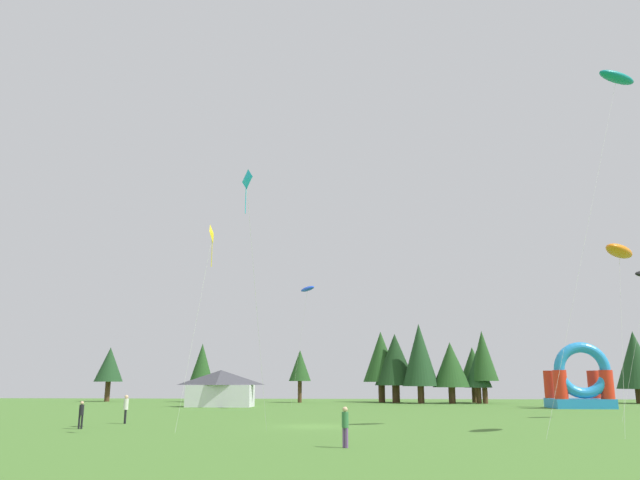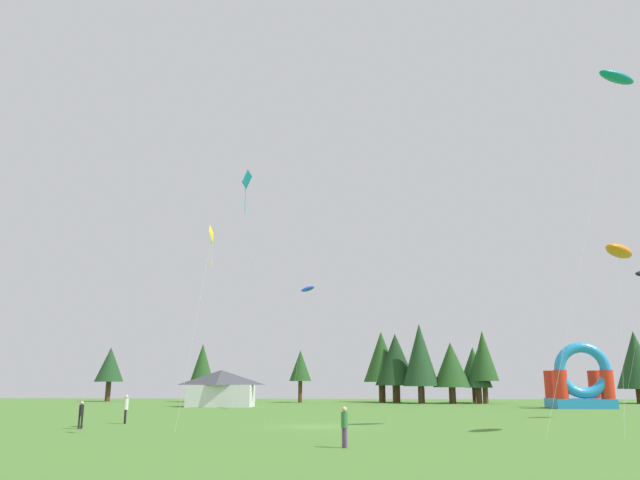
% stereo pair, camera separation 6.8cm
% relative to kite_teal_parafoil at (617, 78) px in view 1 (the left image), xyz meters
% --- Properties ---
extents(ground_plane, '(120.00, 120.00, 0.00)m').
position_rel_kite_teal_parafoil_xyz_m(ground_plane, '(-19.53, 3.04, -21.55)').
color(ground_plane, '#47752D').
extents(kite_teal_parafoil, '(9.00, 5.74, 22.03)m').
position_rel_kite_teal_parafoil_xyz_m(kite_teal_parafoil, '(0.00, 0.00, 0.00)').
color(kite_teal_parafoil, '#0C7F7A').
rests_on(kite_teal_parafoil, ground_plane).
extents(kite_yellow_diamond, '(1.52, 1.77, 11.95)m').
position_rel_kite_teal_parafoil_xyz_m(kite_yellow_diamond, '(-25.38, -0.89, -10.16)').
color(kite_yellow_diamond, yellow).
rests_on(kite_yellow_diamond, ground_plane).
extents(kite_cyan_diamond, '(0.89, 5.92, 13.72)m').
position_rel_kite_teal_parafoil_xyz_m(kite_cyan_diamond, '(-22.51, -5.73, -8.43)').
color(kite_cyan_diamond, '#19B7CC').
rests_on(kite_cyan_diamond, ground_plane).
extents(kite_blue_parafoil, '(2.96, 3.65, 12.51)m').
position_rel_kite_teal_parafoil_xyz_m(kite_blue_parafoil, '(-22.00, 25.96, -9.46)').
color(kite_blue_parafoil, blue).
rests_on(kite_blue_parafoil, ground_plane).
extents(kite_orange_parafoil, '(3.15, 3.96, 10.38)m').
position_rel_kite_teal_parafoil_xyz_m(kite_orange_parafoil, '(-1.80, -1.78, -11.62)').
color(kite_orange_parafoil, orange).
rests_on(kite_orange_parafoil, ground_plane).
extents(person_midfield, '(0.43, 0.43, 1.86)m').
position_rel_kite_teal_parafoil_xyz_m(person_midfield, '(-32.25, 4.65, -20.44)').
color(person_midfield, black).
rests_on(person_midfield, ground_plane).
extents(person_near_camera, '(0.38, 0.38, 1.60)m').
position_rel_kite_teal_parafoil_xyz_m(person_near_camera, '(-33.17, 0.03, -20.60)').
color(person_near_camera, black).
rests_on(person_near_camera, ground_plane).
extents(person_far_side, '(0.41, 0.41, 1.70)m').
position_rel_kite_teal_parafoil_xyz_m(person_far_side, '(-17.17, -9.29, -20.54)').
color(person_far_side, '#724C8C').
rests_on(person_far_side, ground_plane).
extents(inflatable_red_slide, '(5.98, 4.81, 6.73)m').
position_rel_kite_teal_parafoil_xyz_m(inflatable_red_slide, '(6.22, 30.39, -19.17)').
color(inflatable_red_slide, '#268CD8').
rests_on(inflatable_red_slide, ground_plane).
extents(festival_tent, '(7.07, 3.41, 3.95)m').
position_rel_kite_teal_parafoil_xyz_m(festival_tent, '(-32.12, 31.69, -19.57)').
color(festival_tent, silver).
rests_on(festival_tent, ground_plane).
extents(tree_row_0, '(3.89, 3.89, 7.39)m').
position_rel_kite_teal_parafoil_xyz_m(tree_row_0, '(-51.82, 48.15, -16.59)').
color(tree_row_0, '#4C331E').
rests_on(tree_row_0, ground_plane).
extents(tree_row_1, '(3.80, 3.80, 7.79)m').
position_rel_kite_teal_parafoil_xyz_m(tree_row_1, '(-38.37, 47.04, -16.90)').
color(tree_row_1, '#4C331E').
rests_on(tree_row_1, ground_plane).
extents(tree_row_2, '(2.93, 2.93, 6.80)m').
position_rel_kite_teal_parafoil_xyz_m(tree_row_2, '(-24.75, 45.75, -16.85)').
color(tree_row_2, '#4C331E').
rests_on(tree_row_2, ground_plane).
extents(tree_row_3, '(4.87, 4.87, 9.35)m').
position_rel_kite_teal_parafoil_xyz_m(tree_row_3, '(-13.92, 47.70, -15.61)').
color(tree_row_3, '#4C331E').
rests_on(tree_row_3, ground_plane).
extents(tree_row_4, '(5.48, 5.48, 8.95)m').
position_rel_kite_teal_parafoil_xyz_m(tree_row_4, '(-12.09, 46.35, -16.02)').
color(tree_row_4, '#4C331E').
rests_on(tree_row_4, ground_plane).
extents(tree_row_5, '(4.60, 4.60, 10.04)m').
position_rel_kite_teal_parafoil_xyz_m(tree_row_5, '(-9.07, 43.84, -15.51)').
color(tree_row_5, '#4C331E').
rests_on(tree_row_5, ground_plane).
extents(tree_row_6, '(4.72, 4.72, 7.64)m').
position_rel_kite_teal_parafoil_xyz_m(tree_row_6, '(-5.20, 43.70, -16.77)').
color(tree_row_6, '#4C331E').
rests_on(tree_row_6, ground_plane).
extents(tree_row_7, '(3.58, 3.58, 7.17)m').
position_rel_kite_teal_parafoil_xyz_m(tree_row_7, '(-1.84, 46.90, -16.70)').
color(tree_row_7, '#4C331E').
rests_on(tree_row_7, ground_plane).
extents(tree_row_8, '(3.42, 3.42, 6.56)m').
position_rel_kite_teal_parafoil_xyz_m(tree_row_8, '(-1.83, 43.80, -17.33)').
color(tree_row_8, '#4C331E').
rests_on(tree_row_8, ground_plane).
extents(tree_row_9, '(3.62, 3.62, 9.07)m').
position_rel_kite_teal_parafoil_xyz_m(tree_row_9, '(-1.09, 43.69, -15.69)').
color(tree_row_9, '#4C331E').
rests_on(tree_row_9, ground_plane).
extents(tree_row_10, '(5.14, 5.14, 9.07)m').
position_rel_kite_teal_parafoil_xyz_m(tree_row_10, '(18.52, 45.52, -16.15)').
color(tree_row_10, '#4C331E').
rests_on(tree_row_10, ground_plane).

